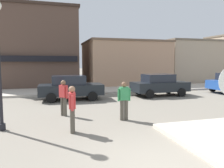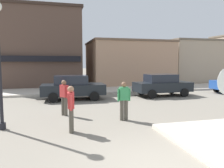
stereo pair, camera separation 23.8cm
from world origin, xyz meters
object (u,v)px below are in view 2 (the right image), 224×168
(parked_car_nearest, at_px, (73,87))
(pedestrian_crossing_near, at_px, (71,108))
(pedestrian_crossing_far, at_px, (64,97))
(parked_car_second, at_px, (162,85))
(pedestrian_kerb_side, at_px, (124,100))

(parked_car_nearest, height_order, pedestrian_crossing_near, pedestrian_crossing_near)
(pedestrian_crossing_near, relative_size, pedestrian_crossing_far, 1.00)
(parked_car_nearest, bearing_deg, pedestrian_crossing_near, -94.79)
(parked_car_second, height_order, pedestrian_crossing_far, pedestrian_crossing_far)
(pedestrian_kerb_side, bearing_deg, parked_car_nearest, 106.60)
(pedestrian_crossing_near, xyz_separation_m, pedestrian_kerb_side, (2.23, 1.05, 0.00))
(parked_car_nearest, distance_m, pedestrian_kerb_side, 5.86)
(parked_car_nearest, bearing_deg, parked_car_second, -0.49)
(parked_car_nearest, relative_size, parked_car_second, 1.00)
(parked_car_second, bearing_deg, pedestrian_crossing_near, -135.97)
(pedestrian_crossing_far, bearing_deg, parked_car_second, 30.54)
(parked_car_second, relative_size, pedestrian_kerb_side, 2.52)
(parked_car_nearest, xyz_separation_m, pedestrian_kerb_side, (1.67, -5.61, 0.06))
(parked_car_second, relative_size, pedestrian_crossing_far, 2.52)
(pedestrian_crossing_near, bearing_deg, pedestrian_crossing_far, 93.14)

